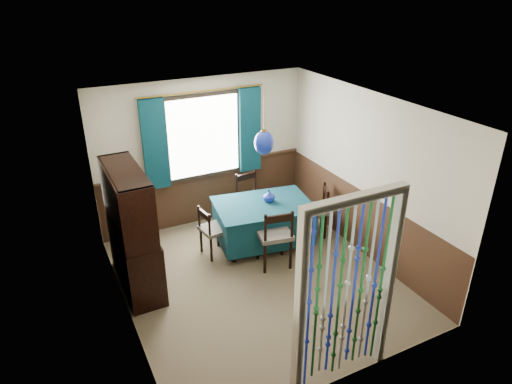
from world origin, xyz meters
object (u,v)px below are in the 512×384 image
chair_near (275,235)px  chair_far (251,198)px  chair_right (316,209)px  chair_left (213,230)px  vase_sideboard (130,213)px  bowl_shelf (138,216)px  sideboard (134,247)px  vase_table (269,196)px  dining_table (263,221)px  pendant_lamp (264,143)px

chair_near → chair_far: (0.24, 1.27, -0.02)m
chair_near → chair_far: bearing=90.0°
chair_far → chair_right: chair_far is taller
chair_left → vase_sideboard: (-1.17, 0.09, 0.53)m
bowl_shelf → chair_left: bearing=23.9°
chair_near → chair_far: size_ratio=1.04×
sideboard → vase_table: size_ratio=9.63×
chair_left → bowl_shelf: size_ratio=3.68×
dining_table → chair_far: bearing=89.6°
vase_sideboard → chair_far: bearing=13.3°
chair_far → chair_right: (0.82, -0.77, -0.04)m
sideboard → bowl_shelf: size_ratio=7.91×
pendant_lamp → vase_sideboard: 2.15m
chair_left → chair_right: bearing=76.5°
sideboard → vase_table: (2.18, 0.19, 0.20)m
chair_far → vase_table: 0.70m
chair_far → pendant_lamp: bearing=73.7°
chair_near → bowl_shelf: bowl_shelf is taller
chair_near → sideboard: 1.99m
chair_left → vase_table: (0.95, -0.04, 0.37)m
pendant_lamp → vase_sideboard: size_ratio=5.24×
chair_left → pendant_lamp: (0.83, -0.08, 1.29)m
chair_far → vase_sideboard: vase_sideboard is taller
dining_table → sideboard: size_ratio=0.94×
dining_table → pendant_lamp: (-0.00, -0.00, 1.30)m
sideboard → vase_table: sideboard is taller
sideboard → bowl_shelf: 0.68m
chair_right → chair_far: bearing=71.8°
vase_sideboard → chair_left: bearing=-4.3°
vase_table → chair_near: bearing=-110.6°
sideboard → dining_table: bearing=3.9°
pendant_lamp → vase_sideboard: (-2.00, 0.17, -0.76)m
chair_left → chair_right: 1.77m
dining_table → sideboard: bearing=-166.6°
chair_left → vase_sideboard: 1.29m
chair_right → pendant_lamp: (-0.93, 0.10, 1.27)m
chair_near → vase_table: (0.24, 0.64, 0.30)m
dining_table → vase_table: vase_table is taller
chair_near → bowl_shelf: size_ratio=4.38×
chair_near → bowl_shelf: 2.01m
chair_near → sideboard: bearing=177.6°
chair_right → vase_sideboard: bearing=109.8°
chair_far → dining_table: bearing=73.7°
chair_far → vase_table: (0.00, -0.63, 0.31)m
chair_near → sideboard: size_ratio=0.55×
bowl_shelf → vase_sideboard: size_ratio=1.20×
dining_table → chair_far: (0.11, 0.67, 0.07)m
chair_right → vase_table: vase_table is taller
chair_right → bowl_shelf: (-2.93, -0.34, 0.76)m
chair_near → chair_right: 1.17m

